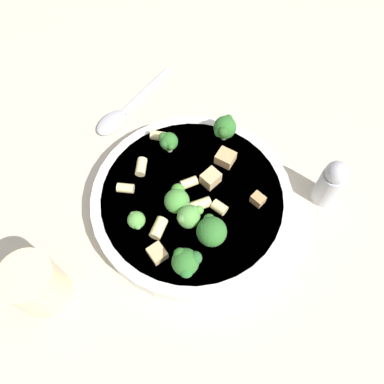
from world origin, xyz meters
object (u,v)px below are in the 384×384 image
(rigatoni_5, at_px, (190,182))
(pasta_bowl, at_px, (192,199))
(broccoli_floret_5, at_px, (178,201))
(rigatoni_2, at_px, (159,136))
(broccoli_floret_3, at_px, (225,128))
(broccoli_floret_6, at_px, (189,216))
(broccoli_floret_0, at_px, (136,220))
(broccoli_floret_2, at_px, (168,142))
(rigatoni_0, at_px, (200,205))
(rigatoni_1, at_px, (159,228))
(broccoli_floret_4, at_px, (211,231))
(rigatoni_6, at_px, (141,167))
(chicken_chunk_2, at_px, (157,253))
(drinking_glass, at_px, (39,286))
(broccoli_floret_1, at_px, (186,262))
(chicken_chunk_0, at_px, (225,158))
(rigatoni_4, at_px, (125,188))
(spoon, at_px, (121,114))
(chicken_chunk_1, at_px, (211,178))
(pepper_shaker, at_px, (331,183))
(rigatoni_3, at_px, (219,207))
(chicken_chunk_3, at_px, (258,199))

(rigatoni_5, bearing_deg, pasta_bowl, 175.35)
(broccoli_floret_5, bearing_deg, rigatoni_2, 0.85)
(pasta_bowl, bearing_deg, broccoli_floret_5, 122.87)
(broccoli_floret_3, xyz_separation_m, broccoli_floret_6, (-0.13, 0.09, -0.00))
(broccoli_floret_0, xyz_separation_m, broccoli_floret_2, (0.11, -0.07, 0.00))
(broccoli_floret_3, xyz_separation_m, rigatoni_2, (0.02, 0.10, -0.02))
(rigatoni_0, xyz_separation_m, rigatoni_1, (-0.02, 0.06, 0.00))
(broccoli_floret_4, relative_size, rigatoni_6, 1.68)
(broccoli_floret_6, height_order, rigatoni_5, broccoli_floret_6)
(pasta_bowl, bearing_deg, broccoli_floret_4, -173.48)
(broccoli_floret_5, bearing_deg, chicken_chunk_2, 145.18)
(chicken_chunk_2, bearing_deg, rigatoni_5, -35.71)
(rigatoni_2, distance_m, drinking_glass, 0.27)
(rigatoni_0, bearing_deg, broccoli_floret_3, -31.51)
(broccoli_floret_1, bearing_deg, broccoli_floret_5, -6.42)
(broccoli_floret_0, bearing_deg, chicken_chunk_0, -63.49)
(broccoli_floret_3, bearing_deg, rigatoni_4, 108.78)
(rigatoni_1, distance_m, spoon, 0.24)
(rigatoni_2, xyz_separation_m, chicken_chunk_2, (-0.18, 0.04, -0.00))
(broccoli_floret_1, relative_size, chicken_chunk_1, 1.69)
(rigatoni_2, relative_size, rigatoni_6, 0.94)
(pasta_bowl, height_order, broccoli_floret_2, broccoli_floret_2)
(broccoli_floret_1, xyz_separation_m, broccoli_floret_2, (0.19, -0.02, -0.00))
(pepper_shaker, bearing_deg, drinking_glass, 96.47)
(drinking_glass, bearing_deg, rigatoni_2, -44.97)
(broccoli_floret_5, bearing_deg, pepper_shaker, -95.38)
(drinking_glass, bearing_deg, rigatoni_3, -78.49)
(broccoli_floret_2, distance_m, broccoli_floret_5, 0.10)
(rigatoni_5, relative_size, pepper_shaker, 0.28)
(spoon, bearing_deg, pepper_shaker, -130.74)
(rigatoni_3, bearing_deg, broccoli_floret_3, -19.08)
(rigatoni_5, distance_m, pepper_shaker, 0.20)
(rigatoni_5, bearing_deg, rigatoni_3, -148.82)
(rigatoni_4, bearing_deg, rigatoni_6, -43.74)
(broccoli_floret_3, bearing_deg, drinking_glass, 120.24)
(broccoli_floret_2, bearing_deg, broccoli_floret_0, 148.90)
(broccoli_floret_1, relative_size, drinking_glass, 0.49)
(spoon, bearing_deg, broccoli_floret_0, 178.13)
(pasta_bowl, distance_m, rigatoni_2, 0.11)
(chicken_chunk_0, bearing_deg, rigatoni_0, 139.41)
(rigatoni_6, bearing_deg, rigatoni_5, -124.20)
(broccoli_floret_2, height_order, rigatoni_4, broccoli_floret_2)
(broccoli_floret_6, relative_size, rigatoni_4, 1.75)
(pasta_bowl, xyz_separation_m, broccoli_floret_3, (0.09, -0.07, 0.04))
(broccoli_floret_3, height_order, rigatoni_5, broccoli_floret_3)
(rigatoni_6, xyz_separation_m, chicken_chunk_3, (-0.09, -0.15, -0.00))
(broccoli_floret_6, height_order, spoon, broccoli_floret_6)
(rigatoni_6, bearing_deg, broccoli_floret_6, -155.45)
(rigatoni_5, relative_size, spoon, 0.15)
(broccoli_floret_0, distance_m, broccoli_floret_4, 0.10)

